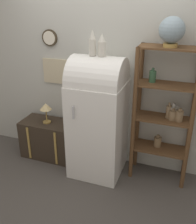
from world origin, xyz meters
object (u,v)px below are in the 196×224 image
Objects in this scene: globe at (172,30)px; desk_lamp at (46,108)px; refrigerator at (98,115)px; suitcase_trunk at (49,139)px; vase_center at (102,46)px; vase_left at (92,44)px.

globe reaches higher than desk_lamp.
refrigerator is 0.95m from suitcase_trunk.
suitcase_trunk is at bearing 174.43° from vase_center.
suitcase_trunk is 2.21m from globe.
globe is at bearing 7.71° from refrigerator.
vase_left reaches higher than vase_center.
globe reaches higher than vase_left.
vase_center is at bearing -4.50° from desk_lamp.
desk_lamp is at bearing -178.42° from globe.
vase_left reaches higher than refrigerator.
refrigerator is 6.26× the size of vase_center.
refrigerator reaches higher than desk_lamp.
globe is 1.08× the size of vase_left.
vase_center reaches higher than suitcase_trunk.
vase_left is 1.15× the size of vase_center.
suitcase_trunk is at bearing 70.27° from desk_lamp.
globe reaches higher than suitcase_trunk.
vase_center is (0.83, -0.08, 1.39)m from suitcase_trunk.
globe is 0.75m from vase_center.
vase_left is 0.99× the size of desk_lamp.
vase_center is (0.05, -0.00, 0.85)m from refrigerator.
globe reaches higher than vase_center.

